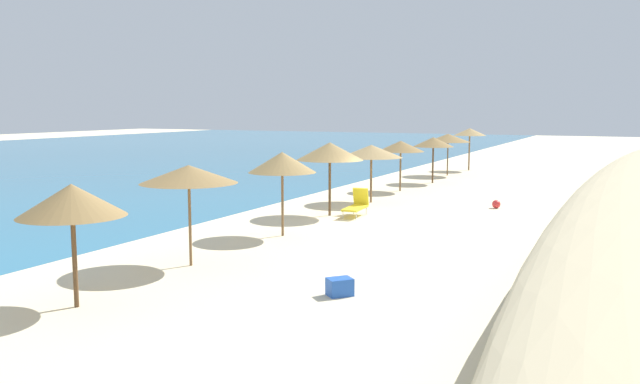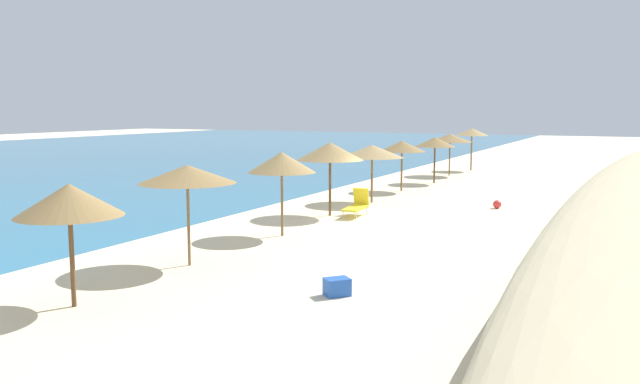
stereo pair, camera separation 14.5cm
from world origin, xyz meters
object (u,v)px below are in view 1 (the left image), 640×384
object	(u,v)px
beach_umbrella_9	(448,138)
beach_umbrella_10	(470,132)
beach_umbrella_2	(72,200)
beach_umbrella_3	(189,174)
beach_umbrella_4	(282,162)
beach_umbrella_8	(433,142)
lounge_chair_0	(357,205)
beach_umbrella_5	(330,151)
beach_umbrella_6	(371,151)
cooler_box	(340,287)
beach_umbrella_7	(401,146)
beach_ball	(496,204)

from	to	relation	value
beach_umbrella_9	beach_umbrella_10	world-z (taller)	beach_umbrella_10
beach_umbrella_2	beach_umbrella_10	xyz separation A→B (m)	(32.91, -0.27, 0.29)
beach_umbrella_3	beach_umbrella_4	size ratio (longest dim) A/B	0.97
beach_umbrella_8	lounge_chair_0	world-z (taller)	beach_umbrella_8
beach_umbrella_9	beach_umbrella_5	bearing A→B (deg)	179.70
beach_umbrella_2	beach_umbrella_6	size ratio (longest dim) A/B	0.95
beach_umbrella_2	beach_umbrella_6	distance (m)	16.49
beach_umbrella_9	cooler_box	size ratio (longest dim) A/B	4.96
beach_umbrella_10	beach_umbrella_2	bearing A→B (deg)	179.54
beach_umbrella_7	beach_umbrella_9	size ratio (longest dim) A/B	0.94
beach_umbrella_2	beach_ball	xyz separation A→B (m)	(17.14, -5.06, -2.01)
beach_umbrella_3	beach_umbrella_7	xyz separation A→B (m)	(16.90, 0.17, -0.18)
beach_umbrella_5	cooler_box	size ratio (longest dim) A/B	5.24
beach_umbrella_3	beach_umbrella_10	bearing A→B (deg)	-0.68
beach_umbrella_9	beach_umbrella_10	xyz separation A→B (m)	(3.83, -0.39, 0.23)
beach_ball	beach_umbrella_4	bearing A→B (deg)	150.58
beach_umbrella_7	cooler_box	size ratio (longest dim) A/B	4.66
lounge_chair_0	beach_umbrella_10	bearing A→B (deg)	-93.65
beach_umbrella_10	beach_umbrella_3	bearing A→B (deg)	179.32
beach_umbrella_8	beach_umbrella_3	bearing A→B (deg)	179.23
beach_umbrella_6	beach_umbrella_7	world-z (taller)	beach_umbrella_6
beach_umbrella_3	beach_umbrella_6	world-z (taller)	beach_umbrella_3
beach_umbrella_3	beach_umbrella_5	xyz separation A→B (m)	(8.71, 0.14, 0.06)
beach_umbrella_8	beach_umbrella_7	bearing A→B (deg)	173.54
beach_umbrella_6	beach_umbrella_7	bearing A→B (deg)	2.20
beach_umbrella_10	cooler_box	world-z (taller)	beach_umbrella_10
beach_umbrella_8	beach_ball	distance (m)	9.30
cooler_box	beach_umbrella_4	bearing A→B (deg)	39.29
beach_umbrella_5	beach_umbrella_10	xyz separation A→B (m)	(20.31, -0.48, 0.06)
beach_umbrella_7	beach_umbrella_10	xyz separation A→B (m)	(12.12, -0.52, 0.30)
cooler_box	beach_umbrella_7	bearing A→B (deg)	14.88
lounge_chair_0	beach_ball	size ratio (longest dim) A/B	4.85
beach_umbrella_2	beach_umbrella_3	bearing A→B (deg)	1.12
beach_umbrella_2	beach_umbrella_4	world-z (taller)	beach_umbrella_4
beach_umbrella_2	beach_umbrella_4	distance (m)	8.38
beach_umbrella_4	lounge_chair_0	bearing A→B (deg)	-8.02
beach_ball	beach_umbrella_6	bearing A→B (deg)	97.18
beach_umbrella_8	beach_umbrella_6	bearing A→B (deg)	178.01
beach_ball	beach_umbrella_5	bearing A→B (deg)	130.70
beach_umbrella_6	beach_ball	xyz separation A→B (m)	(0.65, -5.14, -2.02)
beach_umbrella_10	lounge_chair_0	size ratio (longest dim) A/B	1.67
beach_umbrella_2	beach_ball	size ratio (longest dim) A/B	7.48
beach_umbrella_3	beach_umbrella_10	xyz separation A→B (m)	(29.02, -0.34, 0.12)
beach_umbrella_6	beach_umbrella_10	world-z (taller)	beach_umbrella_10
beach_umbrella_7	beach_umbrella_8	xyz separation A→B (m)	(4.02, -0.45, 0.03)
beach_umbrella_6	beach_umbrella_7	size ratio (longest dim) A/B	1.09
beach_umbrella_2	beach_ball	distance (m)	17.98
beach_umbrella_9	beach_ball	distance (m)	13.19
beach_ball	cooler_box	xyz separation A→B (m)	(-14.07, 0.60, 0.02)
beach_umbrella_4	beach_umbrella_7	distance (m)	12.42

